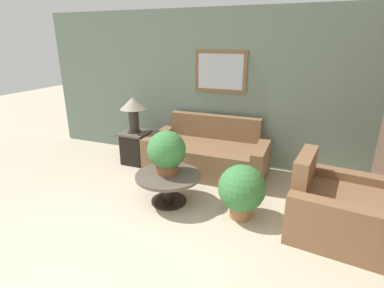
% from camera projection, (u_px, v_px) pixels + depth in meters
% --- Properties ---
extents(wall_back, '(6.94, 0.09, 2.60)m').
position_uv_depth(wall_back, '(220.00, 89.00, 5.12)').
color(wall_back, slate).
rests_on(wall_back, ground_plane).
extents(couch_main, '(1.95, 0.95, 0.89)m').
position_uv_depth(couch_main, '(207.00, 155.00, 4.98)').
color(couch_main, brown).
rests_on(couch_main, ground_plane).
extents(armchair, '(1.09, 1.19, 0.89)m').
position_uv_depth(armchair, '(335.00, 208.00, 3.40)').
color(armchair, brown).
rests_on(armchair, ground_plane).
extents(coffee_table, '(0.87, 0.87, 0.41)m').
position_uv_depth(coffee_table, '(168.00, 182.00, 4.01)').
color(coffee_table, black).
rests_on(coffee_table, ground_plane).
extents(side_table, '(0.48, 0.48, 0.58)m').
position_uv_depth(side_table, '(136.00, 147.00, 5.33)').
color(side_table, black).
rests_on(side_table, ground_plane).
extents(table_lamp, '(0.44, 0.44, 0.61)m').
position_uv_depth(table_lamp, '(133.00, 108.00, 5.09)').
color(table_lamp, '#2D2823').
rests_on(table_lamp, side_table).
extents(potted_plant_on_table, '(0.51, 0.51, 0.58)m').
position_uv_depth(potted_plant_on_table, '(167.00, 151.00, 3.92)').
color(potted_plant_on_table, brown).
rests_on(potted_plant_on_table, coffee_table).
extents(potted_plant_floor, '(0.58, 0.58, 0.69)m').
position_uv_depth(potted_plant_floor, '(242.00, 190.00, 3.64)').
color(potted_plant_floor, '#9E6B42').
rests_on(potted_plant_floor, ground_plane).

